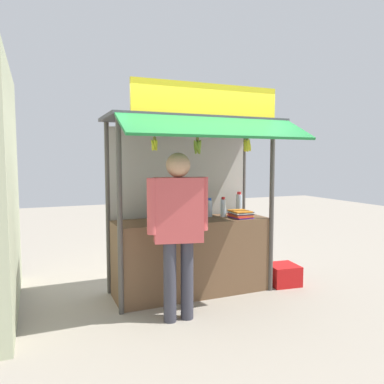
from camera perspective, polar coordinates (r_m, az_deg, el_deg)
name	(u,v)px	position (r m, az deg, el deg)	size (l,w,h in m)	color
ground_plane	(192,292)	(5.03, 0.00, -14.99)	(20.00, 20.00, 0.00)	#9E9384
stall_counter	(192,256)	(4.88, 0.00, -9.72)	(1.97, 0.63, 0.95)	brown
stall_structure	(190,173)	(4.79, -0.33, 2.85)	(2.17, 1.45, 2.57)	#4C4742
water_bottle_rear_center	(210,208)	(5.00, 2.70, -2.43)	(0.07, 0.07, 0.25)	silver
water_bottle_back_right	(167,208)	(4.80, -3.77, -2.47)	(0.08, 0.08, 0.30)	silver
water_bottle_center	(187,210)	(4.81, -0.74, -2.68)	(0.07, 0.07, 0.26)	silver
water_bottle_back_left	(223,207)	(5.01, 4.76, -2.35)	(0.07, 0.07, 0.26)	silver
water_bottle_front_left	(239,203)	(5.35, 7.14, -1.70)	(0.09, 0.09, 0.31)	silver
magazine_stack_right	(240,214)	(4.95, 7.35, -3.35)	(0.27, 0.32, 0.10)	blue
magazine_stack_far_left	(183,221)	(4.53, -1.34, -4.38)	(0.20, 0.27, 0.05)	green
banana_bunch_leftmost	(198,147)	(4.30, 0.84, 6.91)	(0.11, 0.11, 0.31)	#332D23
banana_bunch_inner_right	(247,145)	(4.60, 8.35, 7.03)	(0.11, 0.11, 0.28)	#332D23
banana_bunch_inner_left	(154,144)	(4.13, -5.72, 7.19)	(0.09, 0.08, 0.28)	#332D23
vendor_person	(178,221)	(3.95, -2.08, -4.39)	(0.68, 0.33, 1.78)	#383842
plastic_crate	(283,274)	(5.43, 13.61, -12.07)	(0.39, 0.39, 0.27)	red
neighbour_wall	(4,190)	(4.68, -26.61, 0.21)	(0.20, 2.40, 2.74)	#B5BD97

